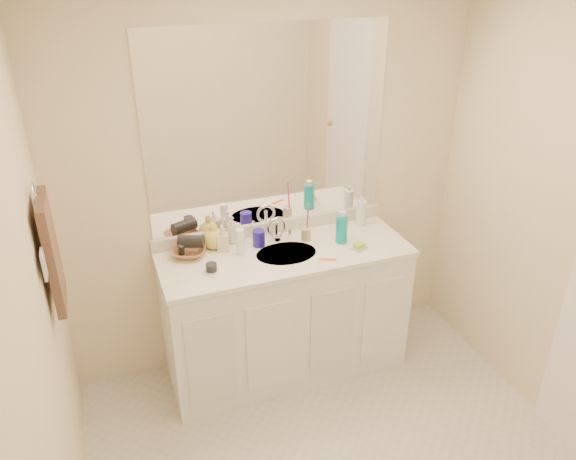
% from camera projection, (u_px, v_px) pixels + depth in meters
% --- Properties ---
extents(wall_back, '(2.60, 0.02, 2.40)m').
position_uv_depth(wall_back, '(270.00, 186.00, 3.46)').
color(wall_back, '#F4E3BF').
rests_on(wall_back, floor).
extents(wall_left, '(0.02, 2.60, 2.40)m').
position_uv_depth(wall_left, '(38.00, 368.00, 1.98)').
color(wall_left, '#F4E3BF').
rests_on(wall_left, floor).
extents(vanity_cabinet, '(1.50, 0.55, 0.85)m').
position_uv_depth(vanity_cabinet, '(285.00, 314.00, 3.59)').
color(vanity_cabinet, white).
rests_on(vanity_cabinet, floor).
extents(countertop, '(1.52, 0.57, 0.03)m').
position_uv_depth(countertop, '(285.00, 254.00, 3.39)').
color(countertop, white).
rests_on(countertop, vanity_cabinet).
extents(backsplash, '(1.52, 0.03, 0.08)m').
position_uv_depth(backsplash, '(271.00, 227.00, 3.58)').
color(backsplash, silver).
rests_on(backsplash, countertop).
extents(sink_basin, '(0.37, 0.37, 0.02)m').
position_uv_depth(sink_basin, '(286.00, 255.00, 3.37)').
color(sink_basin, beige).
rests_on(sink_basin, countertop).
extents(faucet, '(0.02, 0.02, 0.11)m').
position_uv_depth(faucet, '(276.00, 232.00, 3.49)').
color(faucet, silver).
rests_on(faucet, countertop).
extents(mirror, '(1.48, 0.01, 1.20)m').
position_uv_depth(mirror, '(269.00, 130.00, 3.29)').
color(mirror, white).
rests_on(mirror, wall_back).
extents(blue_mug, '(0.09, 0.09, 0.10)m').
position_uv_depth(blue_mug, '(259.00, 238.00, 3.42)').
color(blue_mug, '#21169B').
rests_on(blue_mug, countertop).
extents(tan_cup, '(0.07, 0.07, 0.08)m').
position_uv_depth(tan_cup, '(306.00, 234.00, 3.49)').
color(tan_cup, '#BFB386').
rests_on(tan_cup, countertop).
extents(toothbrush, '(0.01, 0.04, 0.20)m').
position_uv_depth(toothbrush, '(308.00, 218.00, 3.45)').
color(toothbrush, '#DE3A7D').
rests_on(toothbrush, tan_cup).
extents(mouthwash_bottle, '(0.10, 0.10, 0.17)m').
position_uv_depth(mouthwash_bottle, '(342.00, 229.00, 3.45)').
color(mouthwash_bottle, '#0EA0A8').
rests_on(mouthwash_bottle, countertop).
extents(clear_pump_bottle, '(0.08, 0.08, 0.17)m').
position_uv_depth(clear_pump_bottle, '(361.00, 213.00, 3.66)').
color(clear_pump_bottle, white).
rests_on(clear_pump_bottle, countertop).
extents(soap_dish, '(0.10, 0.09, 0.01)m').
position_uv_depth(soap_dish, '(359.00, 248.00, 3.41)').
color(soap_dish, silver).
rests_on(soap_dish, countertop).
extents(green_soap, '(0.07, 0.06, 0.02)m').
position_uv_depth(green_soap, '(360.00, 245.00, 3.40)').
color(green_soap, '#A1D032').
rests_on(green_soap, soap_dish).
extents(orange_comb, '(0.10, 0.06, 0.00)m').
position_uv_depth(orange_comb, '(328.00, 259.00, 3.29)').
color(orange_comb, orange).
rests_on(orange_comb, countertop).
extents(dark_jar, '(0.08, 0.08, 0.04)m').
position_uv_depth(dark_jar, '(211.00, 267.00, 3.17)').
color(dark_jar, black).
rests_on(dark_jar, countertop).
extents(extra_white_bottle, '(0.06, 0.06, 0.16)m').
position_uv_depth(extra_white_bottle, '(240.00, 241.00, 3.32)').
color(extra_white_bottle, white).
rests_on(extra_white_bottle, countertop).
extents(soap_bottle_white, '(0.08, 0.09, 0.18)m').
position_uv_depth(soap_bottle_white, '(231.00, 229.00, 3.45)').
color(soap_bottle_white, silver).
rests_on(soap_bottle_white, countertop).
extents(soap_bottle_cream, '(0.08, 0.09, 0.16)m').
position_uv_depth(soap_bottle_cream, '(222.00, 238.00, 3.37)').
color(soap_bottle_cream, beige).
rests_on(soap_bottle_cream, countertop).
extents(soap_bottle_yellow, '(0.16, 0.16, 0.16)m').
position_uv_depth(soap_bottle_yellow, '(213.00, 236.00, 3.39)').
color(soap_bottle_yellow, '#F6E45F').
rests_on(soap_bottle_yellow, countertop).
extents(wicker_basket, '(0.26, 0.26, 0.05)m').
position_uv_depth(wicker_basket, '(189.00, 252.00, 3.33)').
color(wicker_basket, '#9B643E').
rests_on(wicker_basket, countertop).
extents(hair_dryer, '(0.17, 0.13, 0.08)m').
position_uv_depth(hair_dryer, '(191.00, 241.00, 3.30)').
color(hair_dryer, black).
rests_on(hair_dryer, wicker_basket).
extents(towel_ring, '(0.01, 0.11, 0.11)m').
position_uv_depth(towel_ring, '(34.00, 194.00, 2.47)').
color(towel_ring, silver).
rests_on(towel_ring, wall_left).
extents(hand_towel, '(0.04, 0.32, 0.55)m').
position_uv_depth(hand_towel, '(52.00, 252.00, 2.62)').
color(hand_towel, '#402C22').
rests_on(hand_towel, towel_ring).
extents(switch_plate, '(0.01, 0.08, 0.13)m').
position_uv_depth(switch_plate, '(44.00, 264.00, 2.42)').
color(switch_plate, silver).
rests_on(switch_plate, wall_left).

